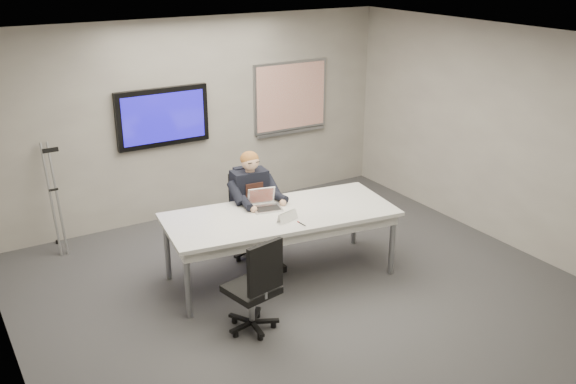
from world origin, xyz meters
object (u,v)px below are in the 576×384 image
seated_person (257,220)px  office_chair_near (255,302)px  conference_table (280,220)px  laptop (265,203)px  office_chair_far (249,230)px

seated_person → office_chair_near: bearing=-115.0°
conference_table → laptop: bearing=117.9°
conference_table → seated_person: bearing=104.1°
office_chair_far → seated_person: size_ratio=0.74×
seated_person → laptop: 0.40m
laptop → conference_table: bearing=-57.5°
office_chair_far → laptop: 0.75m
seated_person → laptop: (-0.03, -0.25, 0.31)m
office_chair_far → office_chair_near: 1.77m
laptop → seated_person: bearing=96.0°
conference_table → office_chair_near: (-0.81, -0.86, -0.40)m
conference_table → seated_person: seated_person is taller
seated_person → laptop: size_ratio=3.77×
office_chair_near → laptop: 1.42m
conference_table → office_chair_far: (-0.04, 0.73, -0.40)m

